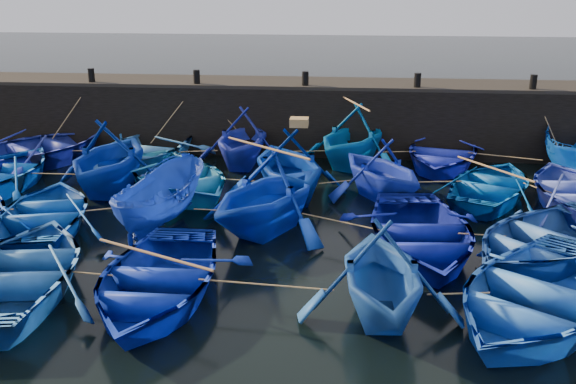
{
  "coord_description": "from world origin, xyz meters",
  "views": [
    {
      "loc": [
        1.65,
        -13.58,
        6.44
      ],
      "look_at": [
        0.0,
        3.2,
        0.7
      ],
      "focal_mm": 40.0,
      "sensor_mm": 36.0,
      "label": 1
    }
  ],
  "objects": [
    {
      "name": "ground",
      "position": [
        0.0,
        0.0,
        0.0
      ],
      "size": [
        120.0,
        120.0,
        0.0
      ],
      "primitive_type": "plane",
      "color": "black",
      "rests_on": "ground"
    },
    {
      "name": "quay_wall",
      "position": [
        0.0,
        10.5,
        1.25
      ],
      "size": [
        26.0,
        2.5,
        2.5
      ],
      "primitive_type": "cube",
      "color": "black",
      "rests_on": "ground"
    },
    {
      "name": "quay_top",
      "position": [
        0.0,
        10.5,
        2.56
      ],
      "size": [
        26.0,
        2.5,
        0.12
      ],
      "primitive_type": "cube",
      "color": "black",
      "rests_on": "quay_wall"
    },
    {
      "name": "bollard_0",
      "position": [
        -8.0,
        9.6,
        2.87
      ],
      "size": [
        0.24,
        0.24,
        0.5
      ],
      "primitive_type": "cylinder",
      "color": "black",
      "rests_on": "quay_top"
    },
    {
      "name": "bollard_1",
      "position": [
        -4.0,
        9.6,
        2.87
      ],
      "size": [
        0.24,
        0.24,
        0.5
      ],
      "primitive_type": "cylinder",
      "color": "black",
      "rests_on": "quay_top"
    },
    {
      "name": "bollard_2",
      "position": [
        0.0,
        9.6,
        2.87
      ],
      "size": [
        0.24,
        0.24,
        0.5
      ],
      "primitive_type": "cylinder",
      "color": "black",
      "rests_on": "quay_top"
    },
    {
      "name": "bollard_3",
      "position": [
        4.0,
        9.6,
        2.87
      ],
      "size": [
        0.24,
        0.24,
        0.5
      ],
      "primitive_type": "cylinder",
      "color": "black",
      "rests_on": "quay_top"
    },
    {
      "name": "bollard_4",
      "position": [
        8.0,
        9.6,
        2.87
      ],
      "size": [
        0.24,
        0.24,
        0.5
      ],
      "primitive_type": "cylinder",
      "color": "black",
      "rests_on": "quay_top"
    },
    {
      "name": "boat_0",
      "position": [
        -9.39,
        7.36,
        0.6
      ],
      "size": [
        6.67,
        7.06,
        1.19
      ],
      "primitive_type": "imported",
      "rotation": [
        0.0,
        0.0,
        2.53
      ],
      "color": "navy",
      "rests_on": "ground"
    },
    {
      "name": "boat_1",
      "position": [
        -5.62,
        7.5,
        0.59
      ],
      "size": [
        5.22,
        6.46,
        1.19
      ],
      "primitive_type": "imported",
      "rotation": [
        0.0,
        0.0,
        -0.22
      ],
      "color": "#326BBE",
      "rests_on": "ground"
    },
    {
      "name": "boat_2",
      "position": [
        -2.06,
        7.92,
        1.05
      ],
      "size": [
        3.6,
        4.13,
        2.09
      ],
      "primitive_type": "imported",
      "rotation": [
        0.0,
        0.0,
        -0.04
      ],
      "color": "#1A279D",
      "rests_on": "ground"
    },
    {
      "name": "boat_3",
      "position": [
        1.76,
        8.25,
        1.12
      ],
      "size": [
        5.12,
        5.42,
        2.25
      ],
      "primitive_type": "imported",
      "rotation": [
        0.0,
        0.0,
        -0.43
      ],
      "color": "#0359A7",
      "rests_on": "ground"
    },
    {
      "name": "boat_4",
      "position": [
        4.88,
        8.48,
        0.52
      ],
      "size": [
        4.67,
        5.73,
        1.05
      ],
      "primitive_type": "imported",
      "rotation": [
        0.0,
        0.0,
        -0.23
      ],
      "color": "#1620A2",
      "rests_on": "ground"
    },
    {
      "name": "boat_5",
      "position": [
        9.01,
        7.75,
        0.79
      ],
      "size": [
        2.1,
        4.28,
        1.59
      ],
      "primitive_type": "imported",
      "rotation": [
        0.0,
        0.0,
        -0.14
      ],
      "color": "#043C9A",
      "rests_on": "ground"
    },
    {
      "name": "boat_7",
      "position": [
        -5.64,
        4.7,
        1.18
      ],
      "size": [
        4.0,
        4.6,
        2.36
      ],
      "primitive_type": "imported",
      "rotation": [
        0.0,
        0.0,
        3.11
      ],
      "color": "navy",
      "rests_on": "ground"
    },
    {
      "name": "boat_8",
      "position": [
        -3.59,
        4.76,
        0.56
      ],
      "size": [
        6.39,
        6.6,
        1.12
      ],
      "primitive_type": "imported",
      "rotation": [
        0.0,
        0.0,
        0.69
      ],
      "color": "blue",
      "rests_on": "ground"
    },
    {
      "name": "boat_9",
      "position": [
        -0.1,
        4.51,
        1.13
      ],
      "size": [
        5.01,
        5.35,
        2.27
      ],
      "primitive_type": "imported",
      "rotation": [
        0.0,
        0.0,
        3.5
      ],
      "color": "navy",
      "rests_on": "ground"
    },
    {
      "name": "boat_10",
      "position": [
        2.64,
        4.91,
        0.96
      ],
      "size": [
        4.63,
        4.78,
        1.93
      ],
      "primitive_type": "imported",
      "rotation": [
        0.0,
        0.0,
        3.71
      ],
      "color": "#1329B6",
      "rests_on": "ground"
    },
    {
      "name": "boat_11",
      "position": [
        5.96,
        5.15,
        0.47
      ],
      "size": [
        4.9,
        5.5,
        0.94
      ],
      "primitive_type": "imported",
      "rotation": [
        0.0,
        0.0,
        2.7
      ],
      "color": "#003D87",
      "rests_on": "ground"
    },
    {
      "name": "boat_14",
      "position": [
        -6.23,
        1.52,
        0.49
      ],
      "size": [
        4.4,
        5.36,
        0.97
      ],
      "primitive_type": "imported",
      "rotation": [
        0.0,
        0.0,
        3.39
      ],
      "color": "#0A3F99",
      "rests_on": "ground"
    },
    {
      "name": "boat_15",
      "position": [
        -3.28,
        2.0,
        0.78
      ],
      "size": [
        2.27,
        4.24,
        1.55
      ],
      "primitive_type": "imported",
      "rotation": [
        0.0,
        0.0,
        2.94
      ],
      "color": "#17379E",
      "rests_on": "ground"
    },
    {
      "name": "boat_16",
      "position": [
        -0.41,
        1.95,
        1.13
      ],
      "size": [
        5.29,
        5.53,
        2.25
      ],
      "primitive_type": "imported",
      "rotation": [
        0.0,
        0.0,
        -0.5
      ],
      "color": "#072DBF",
      "rests_on": "ground"
    },
    {
      "name": "boat_17",
      "position": [
        3.42,
        0.97,
        0.54
      ],
      "size": [
        4.12,
        5.48,
        1.08
      ],
      "primitive_type": "imported",
      "rotation": [
        0.0,
        0.0,
        0.08
      ],
      "color": "#040F78",
      "rests_on": "ground"
    },
    {
      "name": "boat_18",
      "position": [
        6.32,
        0.89,
        0.54
      ],
      "size": [
        6.33,
        6.35,
        1.09
      ],
      "primitive_type": "imported",
      "rotation": [
        0.0,
        0.0,
        -0.78
      ],
      "color": "#1C478F",
      "rests_on": "ground"
    },
    {
      "name": "boat_21",
      "position": [
        -5.13,
        -1.94,
        0.53
      ],
      "size": [
        4.45,
        5.66,
        1.07
      ],
      "primitive_type": "imported",
      "rotation": [
        0.0,
        0.0,
        3.3
      ],
      "color": "#1A4E90",
      "rests_on": "ground"
    },
    {
      "name": "boat_22",
      "position": [
        -2.22,
        -2.04,
        0.52
      ],
      "size": [
        3.59,
        5.01,
        1.04
      ],
      "primitive_type": "imported",
      "rotation": [
        0.0,
        0.0,
        0.0
      ],
      "color": "#071E92",
      "rests_on": "ground"
    },
    {
      "name": "boat_23",
      "position": [
        2.34,
        -2.24,
        0.99
      ],
      "size": [
        3.54,
        4.02,
        1.99
      ],
      "primitive_type": "imported",
      "rotation": [
        0.0,
        0.0,
        0.08
      ],
      "color": "#184B9F",
      "rests_on": "ground"
    },
    {
      "name": "boat_24",
      "position": [
        5.37,
        -2.05,
        0.59
      ],
      "size": [
        6.54,
        6.97,
        1.18
      ],
      "primitive_type": "imported",
      "rotation": [
        0.0,
        0.0,
        -0.6
      ],
      "color": "blue",
      "rests_on": "ground"
    },
    {
      "name": "wooden_crate",
      "position": [
        0.2,
        4.51,
        2.39
      ],
      "size": [
        0.53,
        0.46,
        0.24
      ],
      "primitive_type": "cube",
      "color": "olive",
      "rests_on": "boat_9"
    },
    {
      "name": "mooring_ropes",
      "position": [
        0.05,
        5.08,
        0.88
      ],
      "size": [
        18.45,
        11.96,
        2.1
      ],
      "color": "tan",
      "rests_on": "ground"
    },
    {
      "name": "loose_oars",
      "position": [
        1.27,
        3.33,
        1.65
      ],
      "size": [
        10.43,
        12.37,
        1.37
      ],
      "color": "#99724C",
      "rests_on": "ground"
    }
  ]
}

